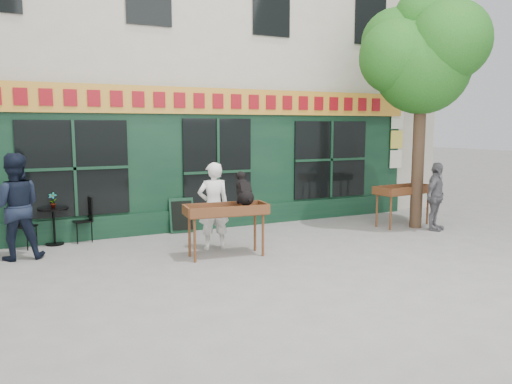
% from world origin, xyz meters
% --- Properties ---
extents(ground, '(80.00, 80.00, 0.00)m').
position_xyz_m(ground, '(0.00, 0.00, 0.00)').
color(ground, slate).
rests_on(ground, ground).
extents(building, '(14.00, 7.26, 10.00)m').
position_xyz_m(building, '(0.00, 5.97, 4.97)').
color(building, beige).
rests_on(building, ground).
extents(street_tree, '(3.05, 2.90, 5.60)m').
position_xyz_m(street_tree, '(4.34, 0.36, 4.11)').
color(street_tree, '#382619').
rests_on(street_tree, ground).
extents(book_cart_center, '(1.56, 0.77, 0.99)m').
position_xyz_m(book_cart_center, '(-0.84, -0.20, 0.82)').
color(book_cart_center, brown).
rests_on(book_cart_center, ground).
extents(dog, '(0.40, 0.63, 0.60)m').
position_xyz_m(dog, '(-0.49, -0.25, 1.29)').
color(dog, black).
rests_on(dog, book_cart_center).
extents(woman, '(0.67, 0.48, 1.73)m').
position_xyz_m(woman, '(-0.84, 0.45, 0.86)').
color(woman, white).
rests_on(woman, ground).
extents(book_cart_right, '(1.56, 0.78, 0.99)m').
position_xyz_m(book_cart_right, '(4.17, 0.61, 0.82)').
color(book_cart_right, brown).
rests_on(book_cart_right, ground).
extents(man_right, '(1.01, 0.76, 1.60)m').
position_xyz_m(man_right, '(4.47, -0.14, 0.80)').
color(man_right, slate).
rests_on(man_right, ground).
extents(bistro_table, '(0.60, 0.60, 0.76)m').
position_xyz_m(bistro_table, '(-3.66, 2.20, 0.54)').
color(bistro_table, black).
rests_on(bistro_table, ground).
extents(bistro_chair_left, '(0.51, 0.51, 0.95)m').
position_xyz_m(bistro_chair_left, '(-4.28, 2.17, 0.56)').
color(bistro_chair_left, black).
rests_on(bistro_chair_left, ground).
extents(bistro_chair_right, '(0.41, 0.41, 0.95)m').
position_xyz_m(bistro_chair_right, '(-3.02, 2.21, 0.56)').
color(bistro_chair_right, black).
rests_on(bistro_chair_right, ground).
extents(potted_plant, '(0.20, 0.17, 0.32)m').
position_xyz_m(potted_plant, '(-3.66, 2.20, 0.93)').
color(potted_plant, gray).
rests_on(potted_plant, bistro_table).
extents(man_left, '(0.97, 0.76, 1.95)m').
position_xyz_m(man_left, '(-4.36, 1.31, 0.97)').
color(man_left, black).
rests_on(man_left, ground).
extents(chalkboard, '(0.58, 0.25, 0.79)m').
position_xyz_m(chalkboard, '(-0.94, 2.19, 0.40)').
color(chalkboard, black).
rests_on(chalkboard, ground).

